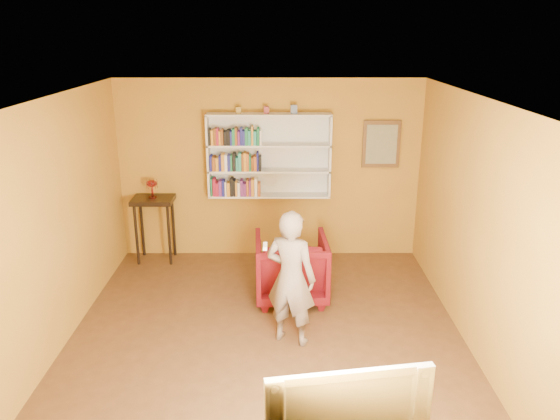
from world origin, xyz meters
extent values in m
cube|color=#4B2F18|center=(0.00, 0.00, -0.06)|extent=(5.30, 5.80, 0.12)
cube|color=#A5711E|center=(0.00, 2.52, 1.35)|extent=(5.30, 0.04, 2.70)
cube|color=#A5711E|center=(0.00, -2.52, 1.35)|extent=(5.30, 0.04, 2.70)
cube|color=#A5711E|center=(-2.27, 0.00, 1.35)|extent=(0.04, 5.80, 2.70)
cube|color=#A5711E|center=(2.27, 0.00, 1.35)|extent=(0.04, 5.80, 2.70)
cube|color=white|center=(0.00, 0.00, 2.73)|extent=(5.30, 5.80, 0.06)
cube|color=silver|center=(0.00, 2.48, 1.60)|extent=(1.80, 0.03, 1.20)
cube|color=silver|center=(-0.89, 2.35, 1.60)|extent=(0.03, 0.28, 1.20)
cube|color=silver|center=(0.89, 2.35, 1.60)|extent=(0.03, 0.28, 1.20)
cube|color=silver|center=(0.00, 2.35, 1.00)|extent=(1.80, 0.28, 0.03)
cube|color=silver|center=(0.00, 2.35, 1.38)|extent=(1.80, 0.28, 0.03)
cube|color=silver|center=(0.00, 2.35, 1.76)|extent=(1.80, 0.28, 0.03)
cube|color=silver|center=(0.00, 2.35, 2.20)|extent=(1.80, 0.28, 0.03)
cube|color=#197345|center=(-0.85, 2.31, 1.15)|extent=(0.02, 0.19, 0.27)
cube|color=maroon|center=(-0.81, 2.29, 1.15)|extent=(0.04, 0.14, 0.26)
cube|color=maroon|center=(-0.76, 2.31, 1.11)|extent=(0.04, 0.18, 0.20)
cube|color=#6D2879|center=(-0.72, 2.30, 1.13)|extent=(0.04, 0.17, 0.23)
cube|color=navy|center=(-0.68, 2.29, 1.13)|extent=(0.04, 0.14, 0.24)
cube|color=white|center=(-0.64, 2.30, 1.12)|extent=(0.02, 0.17, 0.22)
cube|color=orange|center=(-0.60, 2.29, 1.11)|extent=(0.04, 0.15, 0.20)
cube|color=black|center=(-0.55, 2.31, 1.15)|extent=(0.04, 0.19, 0.27)
cube|color=black|center=(-0.51, 2.31, 1.14)|extent=(0.03, 0.17, 0.24)
cube|color=orange|center=(-0.48, 2.31, 1.12)|extent=(0.02, 0.18, 0.22)
cube|color=white|center=(-0.45, 2.29, 1.12)|extent=(0.03, 0.14, 0.20)
cube|color=#6D2879|center=(-0.41, 2.31, 1.13)|extent=(0.04, 0.17, 0.24)
cube|color=#6D2879|center=(-0.36, 2.30, 1.11)|extent=(0.04, 0.16, 0.19)
cube|color=#B25B23|center=(-0.32, 2.31, 1.13)|extent=(0.03, 0.17, 0.24)
cube|color=#6D2879|center=(-0.28, 2.30, 1.13)|extent=(0.03, 0.17, 0.24)
cube|color=orange|center=(-0.24, 2.30, 1.14)|extent=(0.04, 0.16, 0.25)
cube|color=white|center=(-0.20, 2.30, 1.14)|extent=(0.04, 0.17, 0.26)
cube|color=#B25B23|center=(-0.15, 2.29, 1.11)|extent=(0.04, 0.14, 0.20)
cube|color=navy|center=(-0.84, 2.30, 1.51)|extent=(0.03, 0.17, 0.22)
cube|color=brown|center=(-0.80, 2.31, 1.50)|extent=(0.04, 0.19, 0.21)
cube|color=orange|center=(-0.75, 2.31, 1.49)|extent=(0.04, 0.18, 0.20)
cube|color=navy|center=(-0.71, 2.30, 1.51)|extent=(0.03, 0.17, 0.22)
cube|color=orange|center=(-0.67, 2.30, 1.52)|extent=(0.04, 0.17, 0.25)
cube|color=white|center=(-0.63, 2.29, 1.51)|extent=(0.04, 0.15, 0.24)
cube|color=navy|center=(-0.58, 2.30, 1.51)|extent=(0.04, 0.16, 0.23)
cube|color=#197345|center=(-0.55, 2.30, 1.51)|extent=(0.03, 0.16, 0.24)
cube|color=black|center=(-0.51, 2.30, 1.52)|extent=(0.04, 0.17, 0.26)
cube|color=teal|center=(-0.47, 2.29, 1.49)|extent=(0.03, 0.14, 0.20)
cube|color=teal|center=(-0.42, 2.29, 1.53)|extent=(0.04, 0.14, 0.27)
cube|color=brown|center=(-0.38, 2.29, 1.52)|extent=(0.03, 0.15, 0.25)
cube|color=orange|center=(-0.35, 2.29, 1.53)|extent=(0.04, 0.15, 0.27)
cube|color=#B25B23|center=(-0.31, 2.30, 1.52)|extent=(0.03, 0.16, 0.26)
cube|color=#197345|center=(-0.28, 2.31, 1.51)|extent=(0.02, 0.18, 0.23)
cube|color=brown|center=(-0.24, 2.31, 1.49)|extent=(0.03, 0.19, 0.20)
cube|color=#B25B23|center=(-0.20, 2.31, 1.50)|extent=(0.04, 0.19, 0.22)
cube|color=navy|center=(-0.17, 2.31, 1.53)|extent=(0.02, 0.19, 0.27)
cube|color=black|center=(-0.13, 2.30, 1.50)|extent=(0.03, 0.16, 0.22)
cube|color=black|center=(-0.85, 2.29, 1.89)|extent=(0.03, 0.15, 0.24)
cube|color=orange|center=(-0.81, 2.31, 1.88)|extent=(0.04, 0.19, 0.22)
cube|color=brown|center=(-0.77, 2.31, 1.90)|extent=(0.03, 0.19, 0.24)
cube|color=maroon|center=(-0.73, 2.29, 1.89)|extent=(0.03, 0.14, 0.24)
cube|color=orange|center=(-0.70, 2.31, 1.88)|extent=(0.03, 0.18, 0.21)
cube|color=brown|center=(-0.67, 2.30, 1.89)|extent=(0.03, 0.16, 0.23)
cube|color=black|center=(-0.62, 2.31, 1.87)|extent=(0.04, 0.19, 0.20)
cube|color=black|center=(-0.58, 2.31, 1.88)|extent=(0.04, 0.18, 0.22)
cube|color=navy|center=(-0.54, 2.29, 1.88)|extent=(0.02, 0.15, 0.20)
cube|color=#197345|center=(-0.51, 2.30, 1.89)|extent=(0.04, 0.15, 0.23)
cube|color=brown|center=(-0.47, 2.30, 1.90)|extent=(0.03, 0.16, 0.25)
cube|color=#6D2879|center=(-0.43, 2.31, 1.88)|extent=(0.03, 0.18, 0.20)
cube|color=navy|center=(-0.39, 2.30, 1.90)|extent=(0.03, 0.16, 0.25)
cube|color=navy|center=(-0.36, 2.30, 1.88)|extent=(0.03, 0.15, 0.21)
cube|color=#197345|center=(-0.32, 2.30, 1.89)|extent=(0.04, 0.17, 0.24)
cube|color=teal|center=(-0.28, 2.31, 1.88)|extent=(0.04, 0.18, 0.21)
cube|color=orange|center=(-0.24, 2.31, 1.91)|extent=(0.03, 0.19, 0.27)
cube|color=teal|center=(-0.20, 2.29, 1.88)|extent=(0.04, 0.15, 0.20)
cube|color=#197345|center=(-0.15, 2.30, 1.90)|extent=(0.03, 0.17, 0.25)
cube|color=white|center=(-0.12, 2.31, 1.88)|extent=(0.03, 0.18, 0.21)
cube|color=olive|center=(-0.43, 2.35, 2.26)|extent=(0.07, 0.07, 0.10)
cube|color=maroon|center=(-0.03, 2.35, 2.26)|extent=(0.07, 0.07, 0.10)
cube|color=slate|center=(0.36, 2.35, 2.28)|extent=(0.09, 0.09, 0.12)
cube|color=#543518|center=(1.65, 2.46, 1.75)|extent=(0.55, 0.04, 0.70)
cube|color=gray|center=(1.65, 2.44, 1.75)|extent=(0.45, 0.02, 0.58)
cylinder|color=black|center=(-1.96, 2.07, 0.46)|extent=(0.04, 0.04, 0.92)
cylinder|color=black|center=(-1.48, 2.07, 0.46)|extent=(0.04, 0.04, 0.92)
cylinder|color=black|center=(-1.96, 2.43, 0.46)|extent=(0.04, 0.04, 0.92)
cylinder|color=black|center=(-1.48, 2.43, 0.46)|extent=(0.04, 0.04, 0.92)
cube|color=black|center=(-1.72, 2.25, 0.95)|extent=(0.60, 0.46, 0.07)
cylinder|color=maroon|center=(-1.72, 2.25, 1.00)|extent=(0.12, 0.12, 0.02)
cylinder|color=maroon|center=(-1.72, 2.25, 1.08)|extent=(0.03, 0.03, 0.15)
ellipsoid|color=maroon|center=(-1.72, 2.25, 1.21)|extent=(0.16, 0.16, 0.10)
cylinder|color=beige|center=(-1.64, 2.25, 1.20)|extent=(0.01, 0.01, 0.12)
cylinder|color=beige|center=(-1.66, 2.30, 1.20)|extent=(0.01, 0.01, 0.12)
cylinder|color=beige|center=(-1.71, 2.33, 1.20)|extent=(0.01, 0.01, 0.12)
cylinder|color=beige|center=(-1.76, 2.32, 1.20)|extent=(0.01, 0.01, 0.12)
cylinder|color=beige|center=(-1.80, 2.28, 1.20)|extent=(0.01, 0.01, 0.12)
cylinder|color=beige|center=(-1.80, 2.22, 1.20)|extent=(0.01, 0.01, 0.12)
cylinder|color=beige|center=(-1.76, 2.18, 1.20)|extent=(0.01, 0.01, 0.12)
cylinder|color=beige|center=(-1.71, 2.17, 1.20)|extent=(0.01, 0.01, 0.12)
cylinder|color=beige|center=(-1.66, 2.20, 1.20)|extent=(0.01, 0.01, 0.12)
imported|color=#4A050E|center=(0.30, 1.00, 0.43)|extent=(0.95, 0.98, 0.85)
imported|color=#756356|center=(0.28, -0.04, 0.78)|extent=(0.66, 0.56, 1.55)
cube|color=white|center=(0.01, -0.37, 1.28)|extent=(0.04, 0.15, 0.04)
imported|color=black|center=(0.61, -2.25, 0.87)|extent=(1.17, 0.34, 0.67)
camera|label=1|loc=(0.15, -5.45, 3.36)|focal=35.00mm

